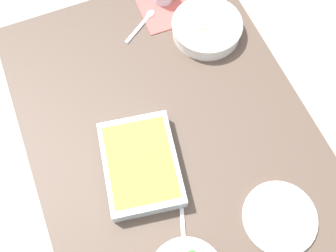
{
  "coord_description": "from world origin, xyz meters",
  "views": [
    {
      "loc": [
        0.47,
        -0.19,
        1.89
      ],
      "look_at": [
        0.0,
        0.0,
        0.74
      ],
      "focal_mm": 41.24,
      "sensor_mm": 36.0,
      "label": 1
    }
  ],
  "objects": [
    {
      "name": "dining_table",
      "position": [
        0.0,
        0.0,
        0.65
      ],
      "size": [
        1.2,
        0.9,
        0.74
      ],
      "color": "#4C3D33",
      "rests_on": "ground_plane"
    },
    {
      "name": "spoon_spare",
      "position": [
        -0.42,
        0.08,
        0.74
      ],
      "size": [
        0.11,
        0.16,
        0.01
      ],
      "color": "silver",
      "rests_on": "dining_table"
    },
    {
      "name": "spoon_by_broccoli",
      "position": [
        0.37,
        -0.1,
        0.74
      ],
      "size": [
        0.17,
        0.08,
        0.01
      ],
      "color": "silver",
      "rests_on": "dining_table"
    },
    {
      "name": "spoon_by_stew",
      "position": [
        -0.27,
        0.23,
        0.74
      ],
      "size": [
        0.11,
        0.16,
        0.01
      ],
      "color": "silver",
      "rests_on": "dining_table"
    },
    {
      "name": "stew_bowl",
      "position": [
        -0.29,
        0.27,
        0.77
      ],
      "size": [
        0.25,
        0.25,
        0.06
      ],
      "color": "white",
      "rests_on": "dining_table"
    },
    {
      "name": "placemat",
      "position": [
        -0.49,
        0.18,
        0.74
      ],
      "size": [
        0.28,
        0.21,
        0.0
      ],
      "primitive_type": "cube",
      "rotation": [
        0.0,
        0.0,
        -0.02
      ],
      "color": "#B24C47",
      "rests_on": "dining_table"
    },
    {
      "name": "baking_dish",
      "position": [
        0.1,
        -0.13,
        0.77
      ],
      "size": [
        0.33,
        0.27,
        0.06
      ],
      "color": "silver",
      "rests_on": "dining_table"
    },
    {
      "name": "side_plate",
      "position": [
        0.4,
        0.19,
        0.75
      ],
      "size": [
        0.22,
        0.22,
        0.01
      ],
      "primitive_type": "cylinder",
      "color": "silver",
      "rests_on": "dining_table"
    },
    {
      "name": "ground_plane",
      "position": [
        0.0,
        0.0,
        0.0
      ],
      "size": [
        6.0,
        6.0,
        0.0
      ],
      "primitive_type": "plane",
      "color": "#9E9389"
    }
  ]
}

